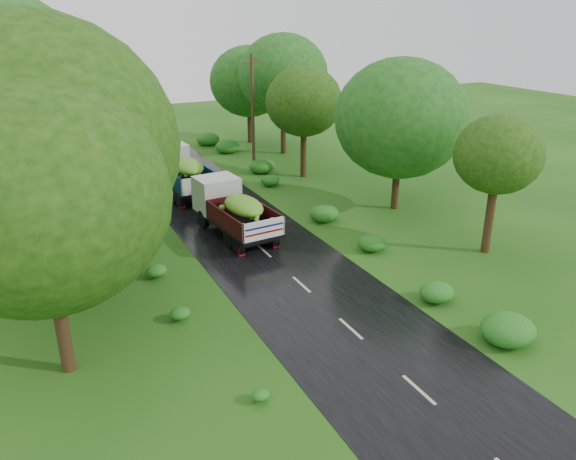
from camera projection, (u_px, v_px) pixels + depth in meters
ground at (419, 390)px, 17.50m from camera, size 120.00×120.00×0.00m
road at (337, 316)px, 21.68m from camera, size 6.50×80.00×0.02m
road_lines at (324, 305)px, 22.51m from camera, size 0.12×69.60×0.00m
truck_near at (232, 207)px, 29.13m from camera, size 2.78×6.47×2.65m
truck_far at (179, 169)px, 35.76m from camera, size 2.82×6.82×2.80m
utility_pole at (253, 113)px, 39.45m from camera, size 1.45×0.25×8.29m
trees_left at (7, 103)px, 28.43m from camera, size 7.37×34.63×9.50m
trees_right at (317, 97)px, 38.82m from camera, size 5.29×30.90×7.99m
shrubs at (249, 231)px, 29.08m from camera, size 11.90×44.00×0.70m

